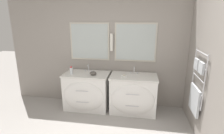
# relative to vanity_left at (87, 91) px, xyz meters

# --- Properties ---
(wall_back) EXTENTS (4.81, 0.14, 2.60)m
(wall_back) POSITION_rel_vanity_left_xyz_m (0.50, 0.38, 0.90)
(wall_back) COLOR gray
(wall_back) RESTS_ON ground_plane
(wall_right) EXTENTS (0.13, 4.08, 2.60)m
(wall_right) POSITION_rel_vanity_left_xyz_m (2.13, -0.77, 0.88)
(wall_right) COLOR gray
(wall_right) RESTS_ON ground_plane
(vanity_left) EXTENTS (0.96, 0.65, 0.80)m
(vanity_left) POSITION_rel_vanity_left_xyz_m (0.00, 0.00, 0.00)
(vanity_left) COLOR white
(vanity_left) RESTS_ON ground_plane
(vanity_right) EXTENTS (0.96, 0.65, 0.80)m
(vanity_right) POSITION_rel_vanity_left_xyz_m (1.01, 0.00, 0.00)
(vanity_right) COLOR white
(vanity_right) RESTS_ON ground_plane
(faucet_left) EXTENTS (0.17, 0.10, 0.16)m
(faucet_left) POSITION_rel_vanity_left_xyz_m (0.00, 0.18, 0.46)
(faucet_left) COLOR silver
(faucet_left) RESTS_ON vanity_left
(faucet_right) EXTENTS (0.17, 0.10, 0.16)m
(faucet_right) POSITION_rel_vanity_left_xyz_m (1.01, 0.18, 0.46)
(faucet_right) COLOR silver
(faucet_right) RESTS_ON vanity_right
(toiletry_bottle) EXTENTS (0.06, 0.06, 0.17)m
(toiletry_bottle) POSITION_rel_vanity_left_xyz_m (-0.30, -0.06, 0.47)
(toiletry_bottle) COLOR silver
(toiletry_bottle) RESTS_ON vanity_left
(amenity_bowl) EXTENTS (0.14, 0.14, 0.08)m
(amenity_bowl) POSITION_rel_vanity_left_xyz_m (0.17, -0.06, 0.43)
(amenity_bowl) COLOR #4C4742
(amenity_bowl) RESTS_ON vanity_left
(soap_dish) EXTENTS (0.11, 0.08, 0.04)m
(soap_dish) POSITION_rel_vanity_left_xyz_m (0.82, -0.06, 0.41)
(soap_dish) COLOR white
(soap_dish) RESTS_ON vanity_right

